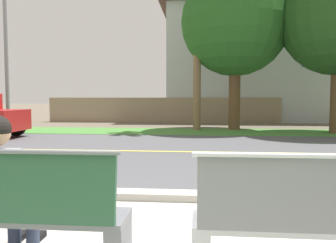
{
  "coord_description": "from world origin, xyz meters",
  "views": [
    {
      "loc": [
        0.31,
        -2.23,
        1.39
      ],
      "look_at": [
        -0.2,
        3.41,
        1.0
      ],
      "focal_mm": 36.69,
      "sensor_mm": 36.0,
      "label": 1
    }
  ],
  "objects_px": {
    "seated_person_grey": "(5,182)",
    "streetlamp": "(8,37)",
    "bench_right": "(324,224)",
    "bench_left": "(6,214)",
    "shade_tree_far_left": "(239,13)"
  },
  "relations": [
    {
      "from": "bench_left",
      "to": "shade_tree_far_left",
      "type": "bearing_deg",
      "value": 75.42
    },
    {
      "from": "seated_person_grey",
      "to": "streetlamp",
      "type": "relative_size",
      "value": 0.18
    },
    {
      "from": "bench_right",
      "to": "bench_left",
      "type": "bearing_deg",
      "value": 180.0
    },
    {
      "from": "bench_right",
      "to": "shade_tree_far_left",
      "type": "relative_size",
      "value": 0.26
    },
    {
      "from": "bench_right",
      "to": "seated_person_grey",
      "type": "relative_size",
      "value": 1.56
    },
    {
      "from": "streetlamp",
      "to": "bench_right",
      "type": "bearing_deg",
      "value": -51.85
    },
    {
      "from": "bench_right",
      "to": "shade_tree_far_left",
      "type": "xyz_separation_m",
      "value": [
        0.75,
        12.42,
        4.52
      ]
    },
    {
      "from": "bench_right",
      "to": "seated_person_grey",
      "type": "distance_m",
      "value": 2.59
    },
    {
      "from": "shade_tree_far_left",
      "to": "bench_right",
      "type": "bearing_deg",
      "value": -93.48
    },
    {
      "from": "bench_left",
      "to": "streetlamp",
      "type": "height_order",
      "value": "streetlamp"
    },
    {
      "from": "shade_tree_far_left",
      "to": "seated_person_grey",
      "type": "bearing_deg",
      "value": -105.2
    },
    {
      "from": "bench_left",
      "to": "shade_tree_far_left",
      "type": "xyz_separation_m",
      "value": [
        3.23,
        12.42,
        4.52
      ]
    },
    {
      "from": "bench_left",
      "to": "seated_person_grey",
      "type": "distance_m",
      "value": 0.29
    },
    {
      "from": "bench_left",
      "to": "bench_right",
      "type": "xyz_separation_m",
      "value": [
        2.48,
        0.0,
        0.0
      ]
    },
    {
      "from": "streetlamp",
      "to": "shade_tree_far_left",
      "type": "bearing_deg",
      "value": 6.77
    }
  ]
}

